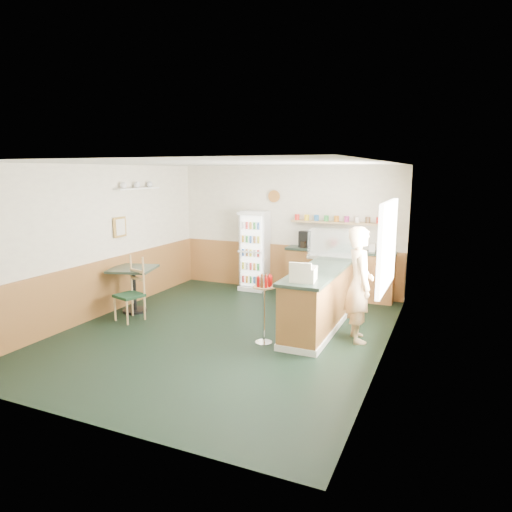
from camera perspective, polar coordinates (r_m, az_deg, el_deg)
The scene contains 13 objects.
ground at distance 7.55m, azimuth -3.97°, elevation -9.48°, with size 6.00×6.00×0.00m, color black.
room_envelope at distance 7.92m, azimuth -3.11°, elevation 2.86°, with size 5.04×6.02×2.72m.
service_counter at distance 7.89m, azimuth 8.43°, elevation -5.16°, with size 0.68×3.01×1.01m.
back_counter at distance 9.54m, azimuth 10.26°, elevation -1.91°, with size 2.24×0.42×1.69m.
drinks_fridge at distance 10.00m, azimuth -0.17°, elevation 0.68°, with size 0.57×0.51×1.74m.
display_case at distance 8.43m, azimuth 9.93°, elevation 1.48°, with size 0.94×0.49×0.53m.
cash_register at distance 6.66m, azimuth 5.96°, elevation -2.25°, with size 0.35×0.37×0.20m, color beige.
shopkeeper at distance 7.11m, azimuth 12.78°, elevation -3.50°, with size 0.59×0.43×1.78m, color tan.
condiment_stand at distance 6.86m, azimuth 0.99°, elevation -5.19°, with size 0.34×0.34×1.05m.
newspaper_rack at distance 7.83m, azimuth 5.65°, elevation -4.39°, with size 0.09×0.43×0.68m.
cafe_table at distance 8.73m, azimuth -15.06°, elevation -3.01°, with size 0.94×0.94×0.84m.
cafe_chair at distance 8.31m, azimuth -15.23°, elevation -3.72°, with size 0.52×0.52×1.12m.
dog_doorstop at distance 7.92m, azimuth 4.42°, elevation -7.63°, with size 0.20×0.26×0.25m.
Camera 1 is at (3.31, -6.27, 2.58)m, focal length 32.00 mm.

